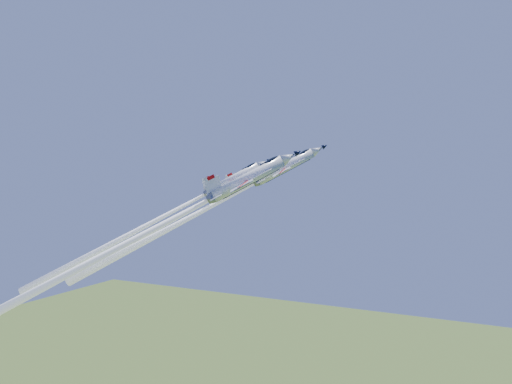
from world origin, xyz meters
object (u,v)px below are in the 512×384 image
at_px(jet_lead, 203,211).
at_px(jet_slot, 152,223).
at_px(jet_right, 119,247).
at_px(jet_left, 205,202).

distance_m(jet_lead, jet_slot, 9.70).
relative_size(jet_lead, jet_right, 0.71).
bearing_deg(jet_right, jet_slot, 140.42).
xyz_separation_m(jet_lead, jet_slot, (-7.76, -5.40, -2.13)).
bearing_deg(jet_lead, jet_left, -178.41).
height_order(jet_left, jet_right, jet_right).
bearing_deg(jet_slot, jet_lead, 97.06).
xyz_separation_m(jet_lead, jet_left, (-3.99, 7.09, 0.98)).
bearing_deg(jet_slot, jet_right, -39.58).
bearing_deg(jet_lead, jet_right, -63.94).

